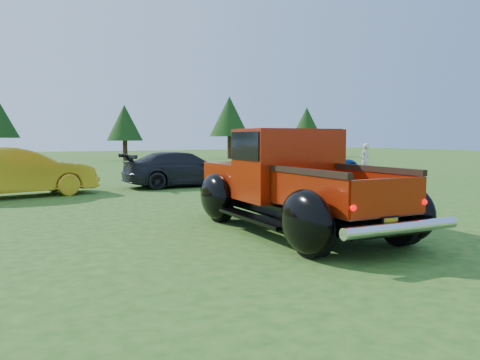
# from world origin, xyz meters

# --- Properties ---
(ground) EXTENTS (120.00, 120.00, 0.00)m
(ground) POSITION_xyz_m (0.00, 0.00, 0.00)
(ground) COLOR #274F16
(ground) RESTS_ON ground
(tree_mid_right) EXTENTS (2.82, 2.82, 4.40)m
(tree_mid_right) POSITION_xyz_m (6.00, 30.00, 2.97)
(tree_mid_right) COLOR #332114
(tree_mid_right) RESTS_ON ground
(tree_east) EXTENTS (3.46, 3.46, 5.40)m
(tree_east) POSITION_xyz_m (15.00, 29.50, 3.66)
(tree_east) COLOR #332114
(tree_east) RESTS_ON ground
(tree_far_east) EXTENTS (3.07, 3.07, 4.80)m
(tree_far_east) POSITION_xyz_m (24.00, 30.50, 3.25)
(tree_far_east) COLOR #332114
(tree_far_east) RESTS_ON ground
(pickup_truck) EXTENTS (2.66, 5.37, 1.96)m
(pickup_truck) POSITION_xyz_m (1.54, 0.81, 0.93)
(pickup_truck) COLOR black
(pickup_truck) RESTS_ON ground
(show_car_yellow) EXTENTS (4.77, 2.42, 1.50)m
(show_car_yellow) POSITION_xyz_m (-2.87, 8.84, 0.75)
(show_car_yellow) COLOR gold
(show_car_yellow) RESTS_ON ground
(show_car_grey) EXTENTS (4.42, 1.82, 1.28)m
(show_car_grey) POSITION_xyz_m (2.72, 9.39, 0.64)
(show_car_grey) COLOR black
(show_car_grey) RESTS_ON ground
(show_car_blue) EXTENTS (5.22, 3.08, 1.36)m
(show_car_blue) POSITION_xyz_m (7.84, 8.58, 0.68)
(show_car_blue) COLOR #0E3A9A
(show_car_blue) RESTS_ON ground
(spectator) EXTENTS (0.62, 0.45, 1.55)m
(spectator) POSITION_xyz_m (10.97, 8.64, 0.78)
(spectator) COLOR beige
(spectator) RESTS_ON ground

